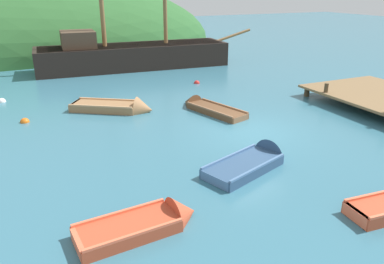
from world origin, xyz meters
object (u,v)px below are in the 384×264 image
at_px(sailing_ship, 132,59).
at_px(rowboat_center, 119,108).
at_px(rowboat_far, 255,162).
at_px(buoy_white, 2,102).
at_px(buoy_red, 197,83).
at_px(buoy_orange, 25,122).
at_px(rowboat_outer_left, 207,109).
at_px(rowboat_near_dock, 148,225).

height_order(sailing_ship, rowboat_center, sailing_ship).
bearing_deg(rowboat_center, rowboat_far, -37.88).
bearing_deg(sailing_ship, rowboat_far, -89.11).
relative_size(rowboat_far, buoy_white, 8.81).
bearing_deg(rowboat_far, sailing_ship, 67.88).
relative_size(buoy_red, buoy_orange, 0.91).
height_order(rowboat_outer_left, rowboat_center, rowboat_center).
bearing_deg(rowboat_outer_left, buoy_orange, 61.08).
height_order(sailing_ship, rowboat_near_dock, sailing_ship).
height_order(sailing_ship, buoy_red, sailing_ship).
distance_m(rowboat_outer_left, rowboat_far, 6.08).
bearing_deg(sailing_ship, buoy_white, -143.04).
bearing_deg(rowboat_far, rowboat_near_dock, -176.26).
bearing_deg(buoy_red, sailing_ship, 110.19).
distance_m(sailing_ship, buoy_red, 6.62).
bearing_deg(buoy_red, rowboat_far, -105.50).
height_order(rowboat_near_dock, buoy_white, rowboat_near_dock).
bearing_deg(rowboat_outer_left, buoy_red, -36.68).
bearing_deg(rowboat_far, buoy_red, 54.98).
distance_m(rowboat_center, rowboat_near_dock, 9.63).
height_order(sailing_ship, buoy_white, sailing_ship).
xyz_separation_m(sailing_ship, rowboat_near_dock, (-5.11, -19.07, -0.53)).
height_order(rowboat_outer_left, rowboat_near_dock, rowboat_near_dock).
bearing_deg(rowboat_near_dock, rowboat_outer_left, 49.83).
distance_m(rowboat_outer_left, rowboat_center, 4.19).
height_order(rowboat_far, rowboat_near_dock, rowboat_far).
xyz_separation_m(rowboat_far, buoy_white, (-7.77, 11.55, -0.10)).
bearing_deg(rowboat_near_dock, rowboat_far, 18.33).
xyz_separation_m(sailing_ship, rowboat_center, (-3.43, -9.58, -0.51)).
bearing_deg(rowboat_near_dock, buoy_orange, 99.52).
height_order(sailing_ship, rowboat_far, sailing_ship).
bearing_deg(buoy_orange, sailing_ship, 51.34).
distance_m(rowboat_center, buoy_white, 6.45).
xyz_separation_m(rowboat_far, rowboat_center, (-2.65, 7.62, 0.02)).
xyz_separation_m(rowboat_outer_left, buoy_red, (1.86, 5.05, -0.08)).
bearing_deg(buoy_white, rowboat_near_dock, -75.62).
height_order(rowboat_far, rowboat_center, rowboat_center).
xyz_separation_m(rowboat_far, buoy_red, (3.05, 11.02, -0.10)).
relative_size(rowboat_outer_left, buoy_orange, 10.04).
height_order(rowboat_near_dock, buoy_orange, rowboat_near_dock).
relative_size(rowboat_outer_left, rowboat_near_dock, 1.26).
xyz_separation_m(sailing_ship, rowboat_far, (-0.78, -17.20, -0.53)).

